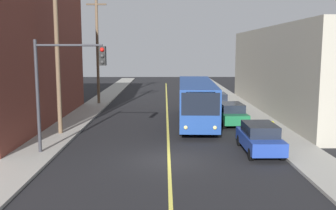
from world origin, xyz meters
TOP-DOWN VIEW (x-y plane):
  - ground_plane at (0.00, 0.00)m, footprint 120.00×120.00m
  - sidewalk_left at (-7.25, 10.00)m, footprint 2.50×90.00m
  - sidewalk_right at (7.25, 10.00)m, footprint 2.50×90.00m
  - lane_stripe_center at (0.00, 15.00)m, footprint 0.16×60.00m
  - building_right_warehouse at (14.49, 15.23)m, footprint 12.00×25.84m
  - city_bus at (2.20, 9.89)m, footprint 3.03×12.23m
  - parked_car_blue at (4.99, 1.42)m, footprint 1.83×4.41m
  - parked_car_green at (4.82, 9.38)m, footprint 1.94×4.46m
  - parked_car_white at (4.66, 16.24)m, footprint 1.84×4.41m
  - utility_pole_near at (-7.12, 5.81)m, footprint 2.40×0.28m
  - utility_pole_mid at (-7.04, 20.14)m, footprint 2.40×0.28m
  - traffic_signal_left_corner at (-5.41, 1.13)m, footprint 3.75×0.48m
  - fire_hydrant at (6.85, 5.55)m, footprint 0.44×0.26m

SIDE VIEW (x-z plane):
  - ground_plane at x=0.00m, z-range 0.00..0.00m
  - lane_stripe_center at x=0.00m, z-range 0.00..0.01m
  - sidewalk_left at x=-7.25m, z-range 0.00..0.15m
  - sidewalk_right at x=7.25m, z-range 0.00..0.15m
  - fire_hydrant at x=6.85m, z-range 0.16..1.00m
  - parked_car_blue at x=4.99m, z-range 0.03..1.65m
  - parked_car_green at x=4.82m, z-range 0.03..1.65m
  - parked_car_white at x=4.66m, z-range 0.03..1.65m
  - city_bus at x=2.20m, z-range 0.22..3.42m
  - building_right_warehouse at x=14.49m, z-range 0.00..7.54m
  - traffic_signal_left_corner at x=-5.41m, z-range 1.30..7.30m
  - utility_pole_mid at x=-7.04m, z-range 0.68..12.13m
  - utility_pole_near at x=-7.12m, z-range 0.68..12.59m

